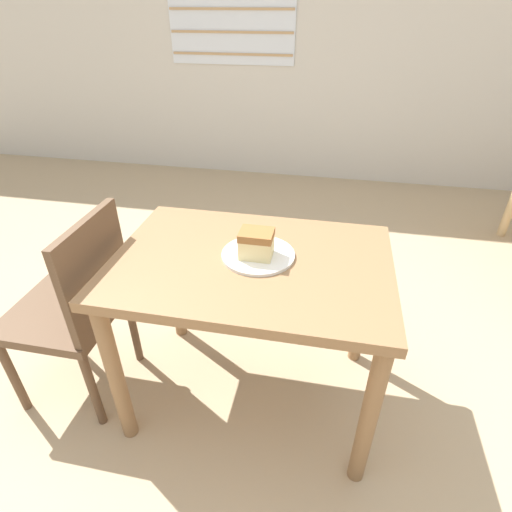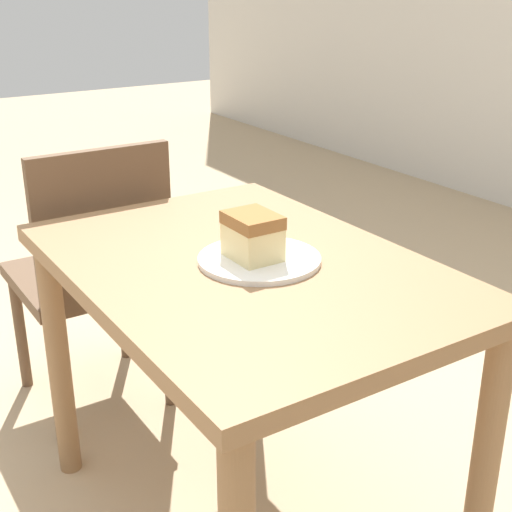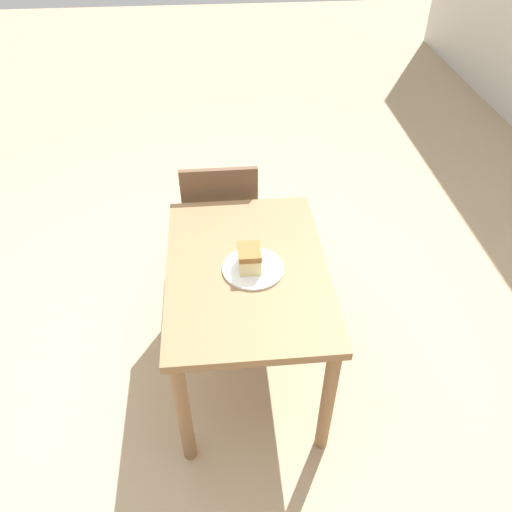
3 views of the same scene
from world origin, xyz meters
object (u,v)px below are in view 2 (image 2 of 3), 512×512
(dining_table_near, at_px, (245,308))
(chair_near_window, at_px, (93,269))
(cake_slice, at_px, (253,236))
(plate, at_px, (259,259))

(dining_table_near, bearing_deg, chair_near_window, -172.05)
(dining_table_near, height_order, cake_slice, cake_slice)
(chair_near_window, bearing_deg, dining_table_near, 97.95)
(plate, xyz_separation_m, cake_slice, (-0.00, -0.01, 0.06))
(cake_slice, bearing_deg, chair_near_window, -171.31)
(dining_table_near, xyz_separation_m, chair_near_window, (-0.71, -0.10, -0.13))
(chair_near_window, height_order, plate, chair_near_window)
(dining_table_near, distance_m, plate, 0.12)
(dining_table_near, relative_size, cake_slice, 8.54)
(chair_near_window, height_order, cake_slice, chair_near_window)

